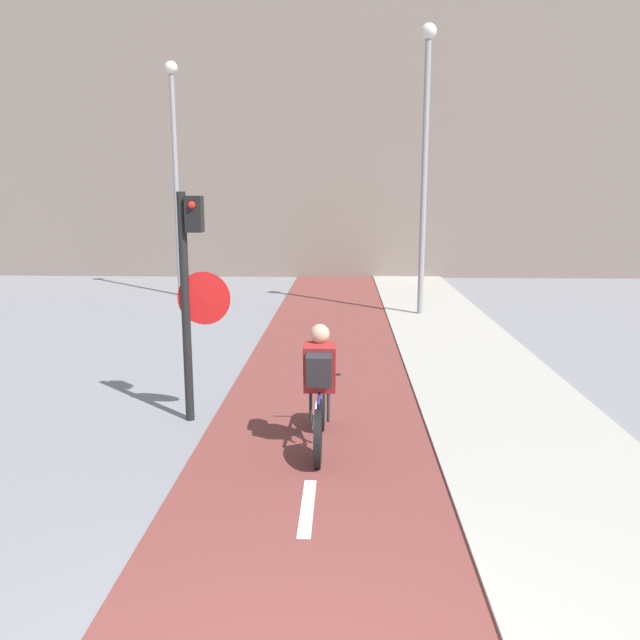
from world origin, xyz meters
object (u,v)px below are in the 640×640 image
Objects in this scene: street_lamp_sidewalk at (425,142)px; cyclist_near at (320,390)px; traffic_light_pole at (191,281)px; street_lamp_far at (175,155)px.

street_lamp_sidewalk reaches higher than cyclist_near.
traffic_light_pole is 8.64m from street_lamp_sidewalk.
traffic_light_pole is 11.01m from street_lamp_far.
street_lamp_sidewalk is at bearing 75.67° from cyclist_near.
cyclist_near is at bearing -104.33° from street_lamp_sidewalk.
cyclist_near is (1.63, -0.88, -1.11)m from traffic_light_pole.
traffic_light_pole reaches higher than cyclist_near.
street_lamp_sidewalk is 9.22m from cyclist_near.
traffic_light_pole is 2.16m from cyclist_near.
street_lamp_far is at bearing 105.69° from traffic_light_pole.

